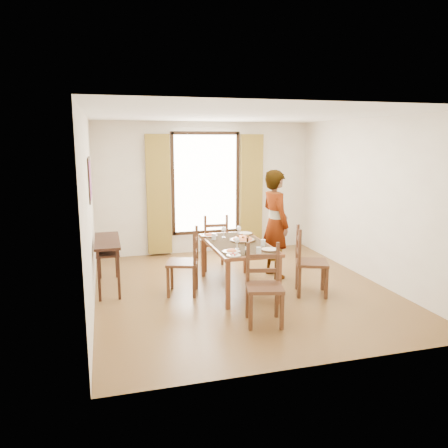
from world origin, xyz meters
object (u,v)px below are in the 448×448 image
object	(u,v)px
dining_table	(238,247)
pasta_platter	(243,238)
man	(275,224)
console_table	(107,247)

from	to	relation	value
dining_table	pasta_platter	distance (m)	0.20
dining_table	man	world-z (taller)	man
dining_table	man	size ratio (longest dim) A/B	0.90
console_table	pasta_platter	xyz separation A→B (m)	(2.09, -0.47, 0.12)
pasta_platter	console_table	bearing A→B (deg)	167.36
console_table	pasta_platter	distance (m)	2.14
console_table	man	bearing A→B (deg)	-1.94
console_table	man	size ratio (longest dim) A/B	0.65
dining_table	console_table	bearing A→B (deg)	163.78
dining_table	pasta_platter	size ratio (longest dim) A/B	4.18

